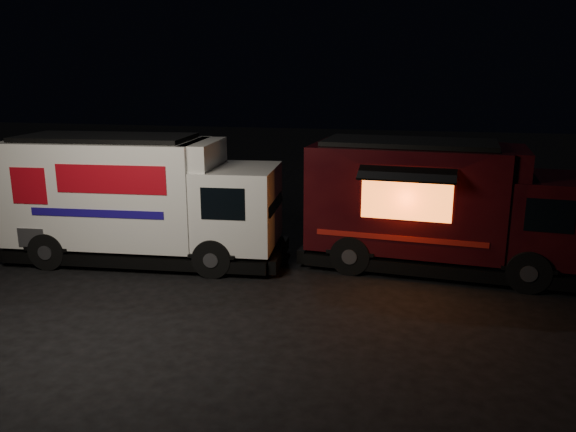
# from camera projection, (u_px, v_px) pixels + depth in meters

# --- Properties ---
(ground) EXTENTS (80.00, 80.00, 0.00)m
(ground) POSITION_uv_depth(u_px,v_px,m) (191.00, 284.00, 13.46)
(ground) COLOR black
(ground) RESTS_ON ground
(white_truck) EXTENTS (7.54, 3.09, 3.34)m
(white_truck) POSITION_uv_depth(u_px,v_px,m) (145.00, 199.00, 14.85)
(white_truck) COLOR silver
(white_truck) RESTS_ON ground
(red_truck) EXTENTS (7.23, 3.16, 3.28)m
(red_truck) POSITION_uv_depth(u_px,v_px,m) (443.00, 206.00, 14.18)
(red_truck) COLOR #380A0C
(red_truck) RESTS_ON ground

